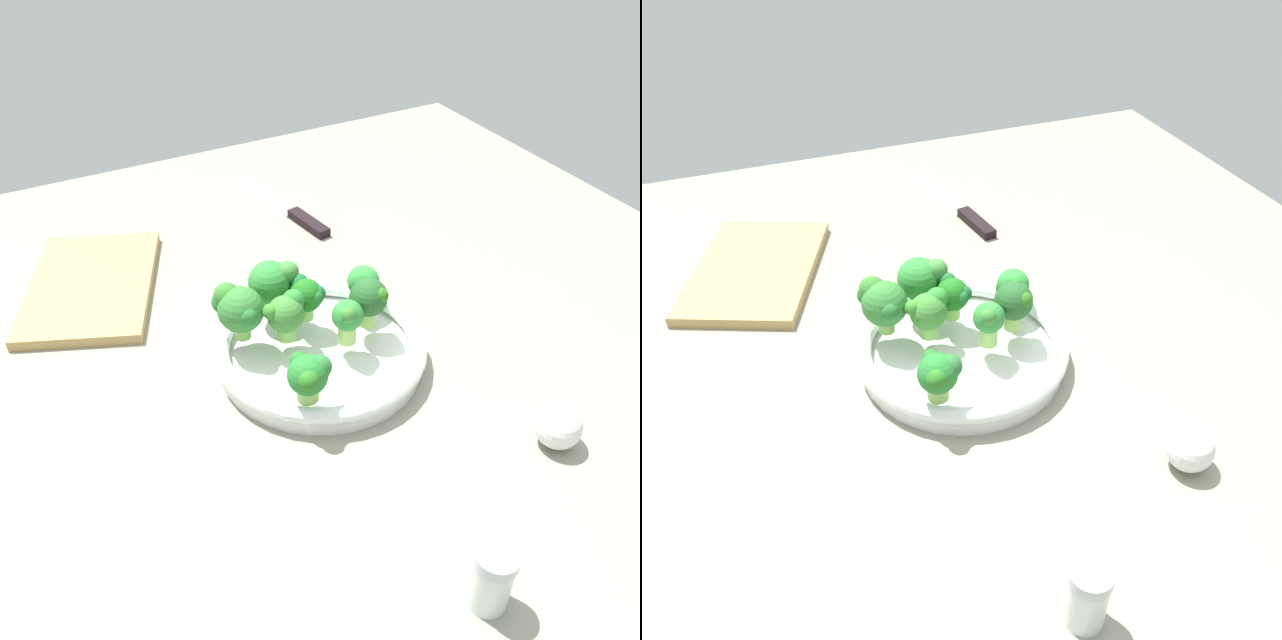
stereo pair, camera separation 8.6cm
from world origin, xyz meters
The scene contains 14 objects.
ground_plane centered at (0.00, 0.00, -1.25)cm, with size 130.00×130.00×2.50cm, color gray.
bowl centered at (-3.95, 3.78, 1.95)cm, with size 27.43×27.43×3.82cm.
broccoli_floret_0 centered at (-1.64, 7.36, 7.58)cm, with size 4.80×5.81×6.43cm.
broccoli_floret_1 centered at (-12.92, 9.99, 7.43)cm, with size 5.79×5.25×6.00cm.
broccoli_floret_2 centered at (4.69, 6.18, 8.10)cm, with size 5.80×6.61×7.19cm.
broccoli_floret_3 centered at (-6.13, 1.04, 7.64)cm, with size 4.21×4.04×6.17cm.
broccoli_floret_4 centered at (1.35, 12.53, 8.26)cm, with size 6.93×5.97×7.34cm.
broccoli_floret_5 centered at (0.44, -5.10, 6.86)cm, with size 4.53×4.76×5.31cm.
broccoli_floret_6 centered at (0.78, 3.14, 7.44)cm, with size 5.24×4.54×5.84cm.
broccoli_floret_7 centered at (-4.07, -3.18, 8.06)cm, with size 5.68×5.05×6.81cm.
knife centered at (32.42, -10.30, 0.55)cm, with size 26.67×6.13×1.50cm.
cutting_board centered at (26.30, 26.12, 0.80)cm, with size 27.03×17.61×1.60cm, color tan.
garlic_bulb centered at (-29.05, -13.14, 2.65)cm, with size 5.29×5.29×5.29cm, color silver.
pepper_shaker centered at (-40.77, 6.17, 3.73)cm, with size 3.99×3.99×7.35cm.
Camera 2 is at (-67.69, 28.20, 59.57)cm, focal length 38.87 mm.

